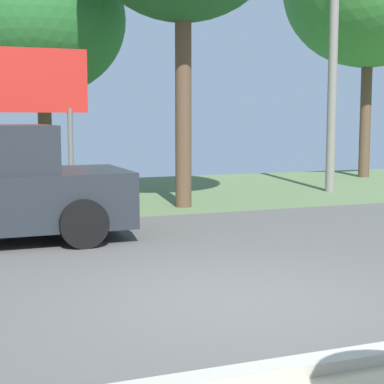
{
  "coord_description": "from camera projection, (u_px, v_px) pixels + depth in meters",
  "views": [
    {
      "loc": [
        -2.96,
        -6.21,
        2.02
      ],
      "look_at": [
        -0.19,
        1.0,
        1.1
      ],
      "focal_mm": 59.62,
      "sensor_mm": 36.0,
      "label": 1
    }
  ],
  "objects": [
    {
      "name": "tree_right_mid",
      "position": [
        42.0,
        20.0,
        16.52
      ],
      "size": [
        4.34,
        4.34,
        6.49
      ],
      "color": "brown",
      "rests_on": "ground_plane"
    },
    {
      "name": "roadside_billboard",
      "position": [
        28.0,
        92.0,
        13.91
      ],
      "size": [
        2.6,
        0.12,
        3.5
      ],
      "color": "slate",
      "rests_on": "ground_plane"
    },
    {
      "name": "utility_pole",
      "position": [
        334.0,
        35.0,
        16.72
      ],
      "size": [
        1.8,
        0.24,
        7.93
      ],
      "color": "gray",
      "rests_on": "ground_plane"
    },
    {
      "name": "ground_plane",
      "position": [
        158.0,
        252.0,
        9.79
      ],
      "size": [
        40.0,
        22.0,
        0.2
      ],
      "color": "#565451"
    }
  ]
}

